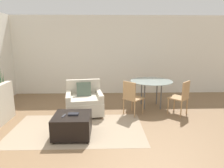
# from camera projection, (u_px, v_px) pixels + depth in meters

# --- Properties ---
(ground_plane) EXTENTS (20.00, 20.00, 0.00)m
(ground_plane) POSITION_uv_depth(u_px,v_px,m) (83.00, 147.00, 3.66)
(ground_plane) COLOR brown
(wall_back) EXTENTS (12.00, 0.06, 2.75)m
(wall_back) POSITION_uv_depth(u_px,v_px,m) (94.00, 56.00, 7.08)
(wall_back) COLOR white
(wall_back) RESTS_ON ground_plane
(area_rug) EXTENTS (2.87, 1.67, 0.01)m
(area_rug) POSITION_uv_depth(u_px,v_px,m) (78.00, 129.00, 4.40)
(area_rug) COLOR gray
(area_rug) RESTS_ON ground_plane
(armchair) EXTENTS (1.05, 1.05, 0.86)m
(armchair) POSITION_uv_depth(u_px,v_px,m) (84.00, 101.00, 5.26)
(armchair) COLOR beige
(armchair) RESTS_ON ground_plane
(ottoman) EXTENTS (0.74, 0.71, 0.45)m
(ottoman) POSITION_uv_depth(u_px,v_px,m) (72.00, 125.00, 4.04)
(ottoman) COLOR black
(ottoman) RESTS_ON ground_plane
(book_stack) EXTENTS (0.20, 0.12, 0.03)m
(book_stack) POSITION_uv_depth(u_px,v_px,m) (73.00, 114.00, 4.00)
(book_stack) COLOR black
(book_stack) RESTS_ON ottoman
(tv_remote_primary) EXTENTS (0.07, 0.16, 0.01)m
(tv_remote_primary) POSITION_uv_depth(u_px,v_px,m) (64.00, 116.00, 3.95)
(tv_remote_primary) COLOR #333338
(tv_remote_primary) RESTS_ON ottoman
(potted_plant) EXTENTS (0.33, 0.33, 1.19)m
(potted_plant) POSITION_uv_depth(u_px,v_px,m) (4.00, 100.00, 5.67)
(potted_plant) COLOR maroon
(potted_plant) RESTS_ON ground_plane
(dining_table) EXTENTS (1.20, 1.20, 0.78)m
(dining_table) POSITION_uv_depth(u_px,v_px,m) (151.00, 83.00, 5.74)
(dining_table) COLOR #8C9E99
(dining_table) RESTS_ON ground_plane
(dining_chair_near_left) EXTENTS (0.59, 0.59, 0.90)m
(dining_chair_near_left) POSITION_uv_depth(u_px,v_px,m) (132.00, 96.00, 5.12)
(dining_chair_near_left) COLOR tan
(dining_chair_near_left) RESTS_ON ground_plane
(dining_chair_near_right) EXTENTS (0.59, 0.59, 0.90)m
(dining_chair_near_right) POSITION_uv_depth(u_px,v_px,m) (182.00, 95.00, 5.16)
(dining_chair_near_right) COLOR tan
(dining_chair_near_right) RESTS_ON ground_plane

